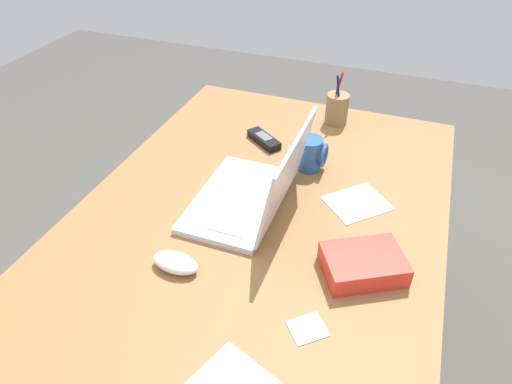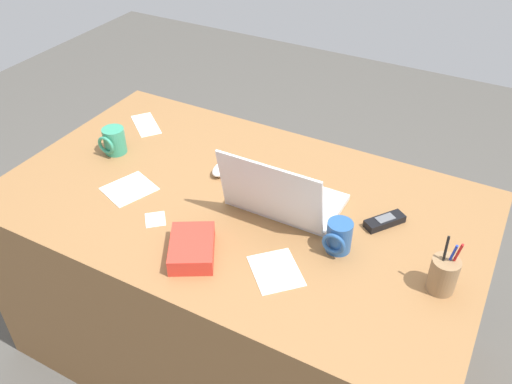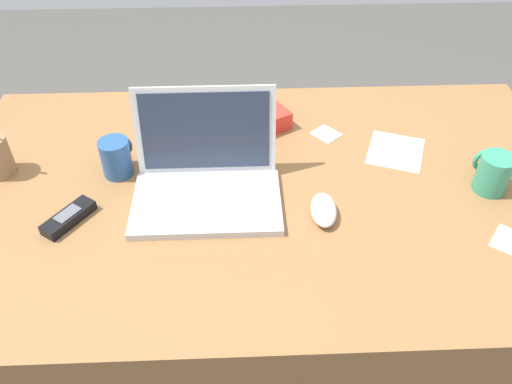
{
  "view_description": "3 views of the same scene",
  "coord_description": "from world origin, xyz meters",
  "px_view_note": "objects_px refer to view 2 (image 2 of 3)",
  "views": [
    {
      "loc": [
        0.73,
        0.31,
        1.52
      ],
      "look_at": [
        -0.09,
        0.01,
        0.85
      ],
      "focal_mm": 32.05,
      "sensor_mm": 36.0,
      "label": 1
    },
    {
      "loc": [
        -0.71,
        1.19,
        1.83
      ],
      "look_at": [
        -0.06,
        -0.01,
        0.79
      ],
      "focal_mm": 37.69,
      "sensor_mm": 36.0,
      "label": 2
    },
    {
      "loc": [
        -0.07,
        -0.97,
        1.59
      ],
      "look_at": [
        -0.03,
        -0.07,
        0.79
      ],
      "focal_mm": 36.76,
      "sensor_mm": 36.0,
      "label": 3
    }
  ],
  "objects_px": {
    "laptop": "(282,197)",
    "coffee_mug_white": "(114,141)",
    "pen_holder": "(443,274)",
    "snack_bag": "(192,248)",
    "coffee_mug_tall": "(339,237)",
    "computer_mouse": "(224,168)",
    "cordless_phone": "(385,221)"
  },
  "relations": [
    {
      "from": "coffee_mug_tall",
      "to": "snack_bag",
      "type": "bearing_deg",
      "value": 31.3
    },
    {
      "from": "coffee_mug_tall",
      "to": "pen_holder",
      "type": "xyz_separation_m",
      "value": [
        -0.3,
        0.01,
        0.0
      ]
    },
    {
      "from": "coffee_mug_white",
      "to": "coffee_mug_tall",
      "type": "distance_m",
      "value": 0.92
    },
    {
      "from": "coffee_mug_tall",
      "to": "pen_holder",
      "type": "bearing_deg",
      "value": 178.0
    },
    {
      "from": "coffee_mug_tall",
      "to": "snack_bag",
      "type": "distance_m",
      "value": 0.42
    },
    {
      "from": "laptop",
      "to": "coffee_mug_tall",
      "type": "xyz_separation_m",
      "value": [
        -0.23,
        0.09,
        0.0
      ]
    },
    {
      "from": "laptop",
      "to": "computer_mouse",
      "type": "relative_size",
      "value": 3.12
    },
    {
      "from": "coffee_mug_tall",
      "to": "coffee_mug_white",
      "type": "bearing_deg",
      "value": -6.16
    },
    {
      "from": "coffee_mug_white",
      "to": "pen_holder",
      "type": "xyz_separation_m",
      "value": [
        -1.21,
        0.11,
        0.0
      ]
    },
    {
      "from": "computer_mouse",
      "to": "pen_holder",
      "type": "bearing_deg",
      "value": 169.33
    },
    {
      "from": "computer_mouse",
      "to": "pen_holder",
      "type": "height_order",
      "value": "pen_holder"
    },
    {
      "from": "coffee_mug_white",
      "to": "cordless_phone",
      "type": "relative_size",
      "value": 0.74
    },
    {
      "from": "computer_mouse",
      "to": "snack_bag",
      "type": "height_order",
      "value": "snack_bag"
    },
    {
      "from": "cordless_phone",
      "to": "pen_holder",
      "type": "xyz_separation_m",
      "value": [
        -0.21,
        0.19,
        0.04
      ]
    },
    {
      "from": "cordless_phone",
      "to": "snack_bag",
      "type": "relative_size",
      "value": 0.76
    },
    {
      "from": "pen_holder",
      "to": "coffee_mug_tall",
      "type": "bearing_deg",
      "value": -2.0
    },
    {
      "from": "coffee_mug_white",
      "to": "snack_bag",
      "type": "xyz_separation_m",
      "value": [
        -0.55,
        0.32,
        -0.02
      ]
    },
    {
      "from": "pen_holder",
      "to": "coffee_mug_white",
      "type": "bearing_deg",
      "value": -5.14
    },
    {
      "from": "cordless_phone",
      "to": "pen_holder",
      "type": "bearing_deg",
      "value": 138.8
    },
    {
      "from": "laptop",
      "to": "coffee_mug_white",
      "type": "xyz_separation_m",
      "value": [
        0.68,
        -0.01,
        0.0
      ]
    },
    {
      "from": "laptop",
      "to": "cordless_phone",
      "type": "bearing_deg",
      "value": -165.08
    },
    {
      "from": "cordless_phone",
      "to": "snack_bag",
      "type": "bearing_deg",
      "value": 41.49
    },
    {
      "from": "coffee_mug_white",
      "to": "coffee_mug_tall",
      "type": "relative_size",
      "value": 0.99
    },
    {
      "from": "cordless_phone",
      "to": "snack_bag",
      "type": "xyz_separation_m",
      "value": [
        0.44,
        0.39,
        0.01
      ]
    },
    {
      "from": "cordless_phone",
      "to": "pen_holder",
      "type": "relative_size",
      "value": 0.75
    },
    {
      "from": "laptop",
      "to": "cordless_phone",
      "type": "relative_size",
      "value": 2.64
    },
    {
      "from": "computer_mouse",
      "to": "pen_holder",
      "type": "xyz_separation_m",
      "value": [
        -0.79,
        0.19,
        0.03
      ]
    },
    {
      "from": "laptop",
      "to": "coffee_mug_white",
      "type": "relative_size",
      "value": 3.58
    },
    {
      "from": "computer_mouse",
      "to": "cordless_phone",
      "type": "height_order",
      "value": "computer_mouse"
    },
    {
      "from": "laptop",
      "to": "pen_holder",
      "type": "relative_size",
      "value": 1.98
    },
    {
      "from": "computer_mouse",
      "to": "coffee_mug_white",
      "type": "relative_size",
      "value": 1.15
    },
    {
      "from": "computer_mouse",
      "to": "coffee_mug_white",
      "type": "height_order",
      "value": "coffee_mug_white"
    }
  ]
}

